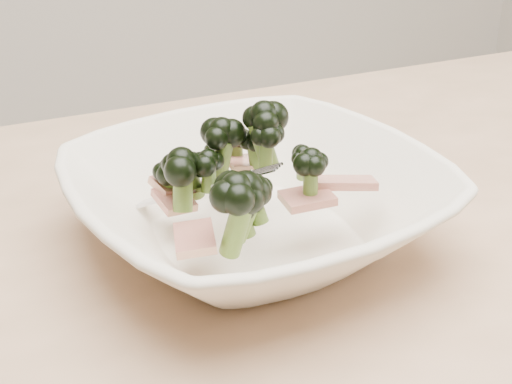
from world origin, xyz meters
TOP-DOWN VIEW (x-y plane):
  - dining_table at (0.00, 0.00)m, footprint 1.20×0.80m
  - broccoli_dish at (-0.11, 0.02)m, footprint 0.35×0.35m

SIDE VIEW (x-z plane):
  - dining_table at x=0.00m, z-range 0.28..1.03m
  - broccoli_dish at x=-0.11m, z-range 0.72..0.86m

